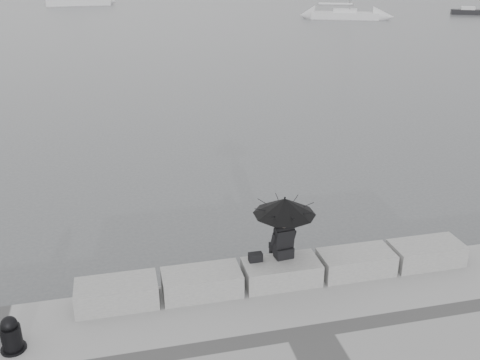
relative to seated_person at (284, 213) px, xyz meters
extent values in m
plane|color=#484B4D|center=(-0.10, 0.23, -2.03)|extent=(360.00, 360.00, 0.00)
cube|color=gray|center=(-3.50, -0.22, -1.28)|extent=(1.60, 0.80, 0.50)
cube|color=gray|center=(-1.80, -0.22, -1.28)|extent=(1.60, 0.80, 0.50)
cube|color=gray|center=(-0.10, -0.22, -1.28)|extent=(1.60, 0.80, 0.50)
cube|color=gray|center=(1.60, -0.22, -1.28)|extent=(1.60, 0.80, 0.50)
cube|color=gray|center=(3.30, -0.22, -1.28)|extent=(1.60, 0.80, 0.50)
sphere|color=#726056|center=(0.00, 0.02, -0.25)|extent=(0.21, 0.21, 0.21)
cylinder|color=black|center=(0.00, 0.01, -0.18)|extent=(0.02, 0.02, 1.00)
cone|color=black|center=(0.00, 0.01, 0.14)|extent=(1.31, 1.31, 0.34)
sphere|color=black|center=(0.00, 0.01, 0.34)|extent=(0.04, 0.04, 0.04)
cube|color=black|center=(-0.62, -0.05, -0.94)|extent=(0.29, 0.16, 0.19)
cylinder|color=black|center=(-5.32, -1.17, -1.50)|extent=(0.44, 0.44, 0.06)
cylinder|color=black|center=(-5.32, -1.17, -1.29)|extent=(0.35, 0.35, 0.49)
sphere|color=black|center=(-5.32, -1.17, -0.98)|extent=(0.29, 0.29, 0.29)
cube|color=silver|center=(24.89, 53.59, -1.68)|extent=(8.36, 5.54, 0.90)
cube|color=silver|center=(24.89, 53.59, -1.08)|extent=(3.24, 2.63, 0.50)
cylinder|color=gray|center=(24.89, 53.59, -0.43)|extent=(4.19, 1.98, 0.10)
cube|color=silver|center=(-7.56, 82.12, -1.53)|extent=(9.92, 3.71, 1.20)
cube|color=black|center=(43.75, 54.85, -1.78)|extent=(5.81, 4.15, 0.70)
cube|color=silver|center=(43.75, 54.85, -1.28)|extent=(2.09, 1.88, 0.50)
camera|label=1|loc=(-3.17, -9.42, 4.85)|focal=40.00mm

